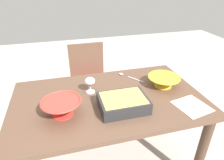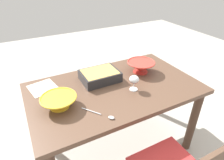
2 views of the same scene
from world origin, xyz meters
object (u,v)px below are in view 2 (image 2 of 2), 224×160
wine_glass (134,80)px  napkin (43,88)px  small_bowl (59,101)px  casserole_dish (100,75)px  mixing_bowl (141,66)px  serving_spoon (104,115)px  dining_table (115,97)px

wine_glass → napkin: (0.67, -0.38, -0.09)m
wine_glass → small_bowl: bearing=-5.7°
casserole_dish → napkin: casserole_dish is taller
small_bowl → napkin: small_bowl is taller
mixing_bowl → serving_spoon: mixing_bowl is taller
small_bowl → dining_table: bearing=-174.0°
casserole_dish → serving_spoon: size_ratio=1.48×
dining_table → napkin: 0.62m
small_bowl → napkin: 0.33m
mixing_bowl → serving_spoon: size_ratio=1.19×
dining_table → small_bowl: (0.49, 0.05, 0.16)m
small_bowl → casserole_dish: bearing=-153.6°
dining_table → mixing_bowl: 0.40m
casserole_dish → serving_spoon: (0.18, 0.45, -0.04)m
casserole_dish → napkin: size_ratio=1.47×
dining_table → casserole_dish: (0.07, -0.16, 0.16)m
casserole_dish → napkin: (0.49, -0.11, -0.05)m
casserole_dish → mixing_bowl: 0.42m
wine_glass → napkin: size_ratio=0.58×
wine_glass → casserole_dish: size_ratio=0.40×
small_bowl → serving_spoon: size_ratio=1.19×
dining_table → mixing_bowl: size_ratio=5.44×
casserole_dish → mixing_bowl: bearing=174.4°
dining_table → small_bowl: size_ratio=5.46×
wine_glass → mixing_bowl: wine_glass is taller
small_bowl → serving_spoon: (-0.24, 0.24, -0.04)m
dining_table → mixing_bowl: bearing=-161.4°
casserole_dish → serving_spoon: 0.49m
dining_table → wine_glass: wine_glass is taller
napkin → small_bowl: bearing=101.4°
casserole_dish → small_bowl: size_ratio=1.25×
mixing_bowl → small_bowl: mixing_bowl is taller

